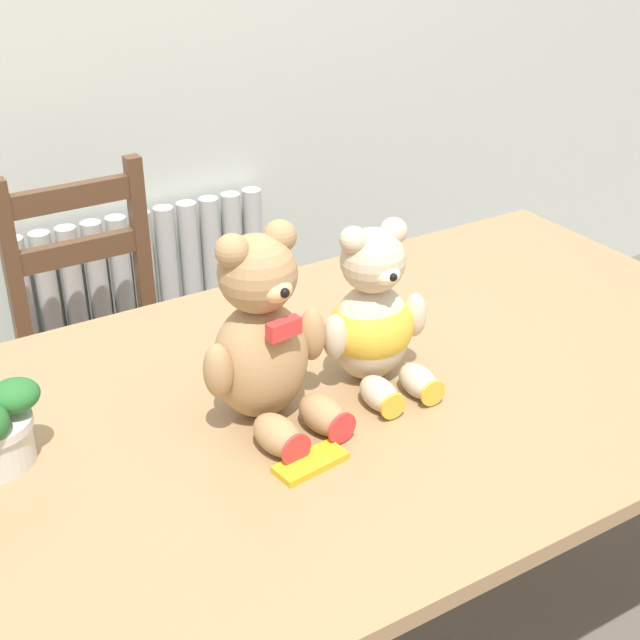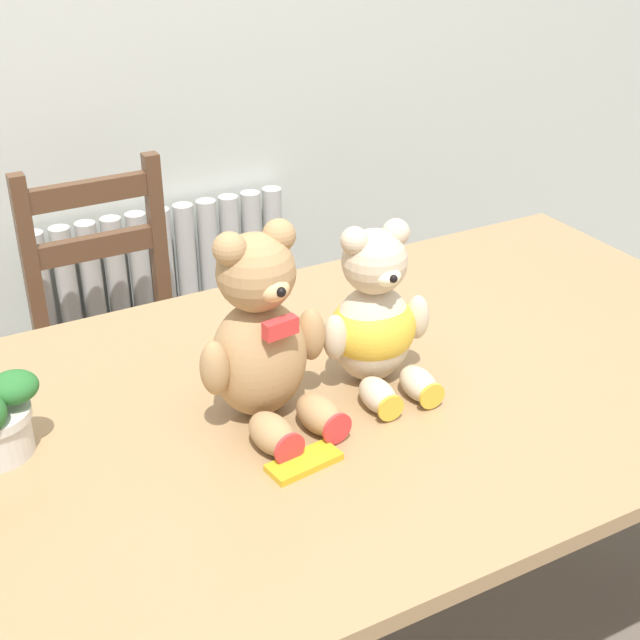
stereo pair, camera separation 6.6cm
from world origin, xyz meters
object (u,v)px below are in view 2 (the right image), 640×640
at_px(wooden_chair_behind, 124,359).
at_px(teddy_bear_left, 262,338).
at_px(chocolate_bar, 304,462).
at_px(teddy_bear_right, 375,321).

relative_size(wooden_chair_behind, teddy_bear_left, 2.72).
height_order(wooden_chair_behind, teddy_bear_left, teddy_bear_left).
bearing_deg(teddy_bear_left, chocolate_bar, 79.66).
relative_size(teddy_bear_left, chocolate_bar, 2.86).
relative_size(teddy_bear_right, chocolate_bar, 2.53).
xyz_separation_m(wooden_chair_behind, chocolate_bar, (0.01, -1.01, 0.34)).
xyz_separation_m(wooden_chair_behind, teddy_bear_right, (0.24, -0.84, 0.45)).
bearing_deg(wooden_chair_behind, teddy_bear_left, 91.16).
bearing_deg(wooden_chair_behind, chocolate_bar, 90.47).
distance_m(wooden_chair_behind, chocolate_bar, 1.06).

